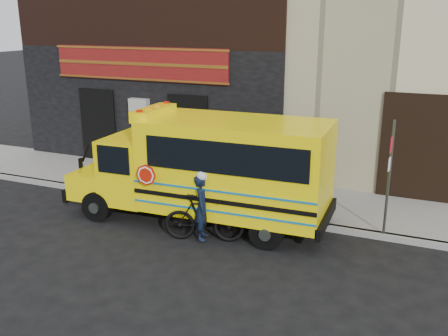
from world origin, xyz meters
TOP-DOWN VIEW (x-y plane):
  - ground at (0.00, 0.00)m, footprint 120.00×120.00m
  - curb at (0.00, 2.60)m, footprint 40.00×0.20m
  - sidewalk at (0.00, 4.10)m, footprint 40.00×3.00m
  - school_bus at (-0.80, 1.91)m, footprint 6.96×2.55m
  - sign_pole at (3.43, 2.57)m, footprint 0.06×0.26m
  - bicycle at (-0.50, 0.84)m, footprint 1.99×1.05m
  - cyclist at (-0.54, 0.85)m, footprint 0.52×0.66m

SIDE VIEW (x-z plane):
  - ground at x=0.00m, z-range 0.00..0.00m
  - curb at x=0.00m, z-range 0.00..0.15m
  - sidewalk at x=0.00m, z-range 0.00..0.15m
  - bicycle at x=-0.50m, z-range 0.00..1.15m
  - cyclist at x=-0.54m, z-range 0.00..1.59m
  - school_bus at x=-0.80m, z-range 0.05..2.97m
  - sign_pole at x=3.43m, z-range 0.16..3.08m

